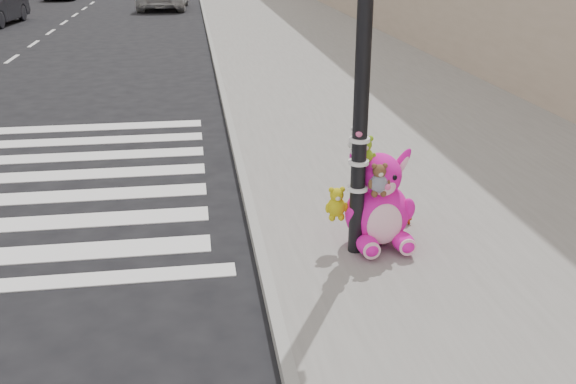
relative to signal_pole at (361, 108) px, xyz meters
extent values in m
cube|color=slate|center=(2.39, 8.18, -1.71)|extent=(7.00, 80.00, 0.14)
cube|color=gray|center=(-1.06, 8.18, -1.71)|extent=(0.12, 80.00, 0.15)
cylinder|color=black|center=(-0.01, -0.02, 0.36)|extent=(0.16, 0.16, 4.00)
cylinder|color=white|center=(-0.01, -0.02, -0.89)|extent=(0.22, 0.22, 0.04)
cylinder|color=white|center=(-0.01, -0.02, -0.59)|extent=(0.22, 0.22, 0.04)
cylinder|color=white|center=(-0.01, -0.02, -0.34)|extent=(0.22, 0.22, 0.04)
ellipsoid|color=#EB13A9|center=(0.09, -0.19, -1.53)|extent=(0.26, 0.40, 0.21)
ellipsoid|color=#EB13A9|center=(0.50, -0.17, -1.53)|extent=(0.26, 0.40, 0.21)
ellipsoid|color=#EB13A9|center=(0.27, 0.14, -1.27)|extent=(0.77, 0.67, 0.73)
ellipsoid|color=#F9BFD1|center=(0.29, -0.11, -1.29)|extent=(0.42, 0.17, 0.48)
sphere|color=#EB13A9|center=(0.27, 0.14, -0.81)|extent=(0.54, 0.54, 0.50)
ellipsoid|color=#EB13A9|center=(0.04, 0.15, -0.74)|extent=(0.35, 0.13, 0.50)
ellipsoid|color=#EB13A9|center=(0.50, 0.18, -0.74)|extent=(0.35, 0.13, 0.50)
camera|label=1|loc=(-1.70, -6.30, 1.64)|focal=40.00mm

